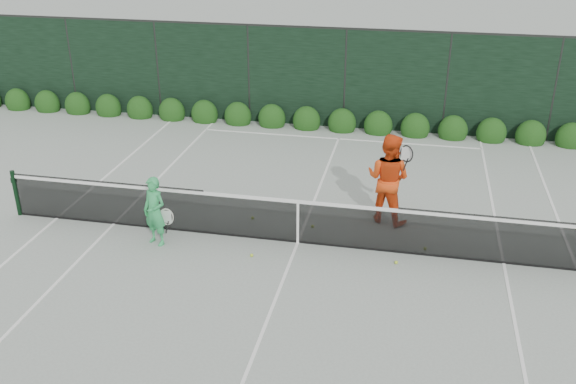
# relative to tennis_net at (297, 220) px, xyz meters

# --- Properties ---
(ground) EXTENTS (80.00, 80.00, 0.00)m
(ground) POSITION_rel_tennis_net_xyz_m (0.02, 0.00, -0.53)
(ground) COLOR gray
(ground) RESTS_ON ground
(tennis_net) EXTENTS (12.90, 0.10, 1.07)m
(tennis_net) POSITION_rel_tennis_net_xyz_m (0.00, 0.00, 0.00)
(tennis_net) COLOR black
(tennis_net) RESTS_ON ground
(player_woman) EXTENTS (0.66, 0.52, 1.46)m
(player_woman) POSITION_rel_tennis_net_xyz_m (-2.82, -0.60, 0.20)
(player_woman) COLOR #31A85B
(player_woman) RESTS_ON ground
(player_man) EXTENTS (1.19, 1.07, 2.02)m
(player_man) POSITION_rel_tennis_net_xyz_m (1.74, 1.39, 0.48)
(player_man) COLOR #EF4814
(player_man) RESTS_ON ground
(court_lines) EXTENTS (11.03, 23.83, 0.01)m
(court_lines) POSITION_rel_tennis_net_xyz_m (0.02, 0.00, -0.53)
(court_lines) COLOR white
(court_lines) RESTS_ON ground
(windscreen_fence) EXTENTS (32.00, 21.07, 3.06)m
(windscreen_fence) POSITION_rel_tennis_net_xyz_m (0.02, -2.71, 0.98)
(windscreen_fence) COLOR black
(windscreen_fence) RESTS_ON ground
(hedge_row) EXTENTS (31.66, 0.65, 0.94)m
(hedge_row) POSITION_rel_tennis_net_xyz_m (0.02, 7.15, -0.30)
(hedge_row) COLOR #123C10
(hedge_row) RESTS_ON ground
(tennis_balls) EXTENTS (3.85, 1.66, 0.07)m
(tennis_balls) POSITION_rel_tennis_net_xyz_m (0.60, 0.12, -0.50)
(tennis_balls) COLOR #B5D32F
(tennis_balls) RESTS_ON ground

